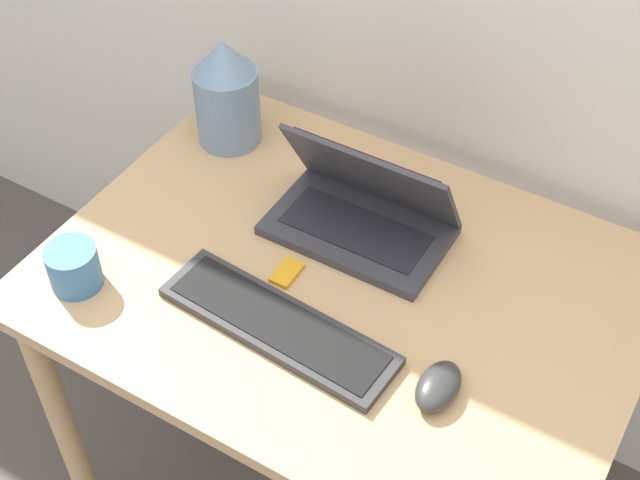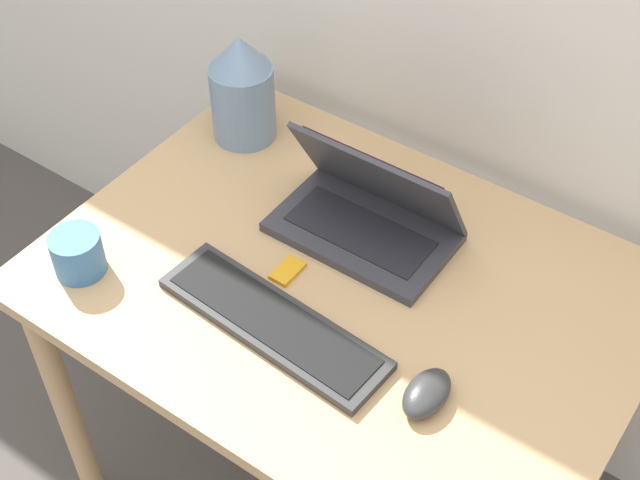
% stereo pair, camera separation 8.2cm
% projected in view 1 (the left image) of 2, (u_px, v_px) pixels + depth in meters
% --- Properties ---
extents(desk, '(1.07, 0.78, 0.77)m').
position_uv_depth(desk, '(343.00, 316.00, 1.68)').
color(desk, tan).
rests_on(desk, ground_plane).
extents(laptop, '(0.34, 0.20, 0.20)m').
position_uv_depth(laptop, '(363.00, 211.00, 1.67)').
color(laptop, '#333338').
rests_on(laptop, desk).
extents(keyboard, '(0.44, 0.15, 0.02)m').
position_uv_depth(keyboard, '(278.00, 325.00, 1.52)').
color(keyboard, '#2D2D2D').
rests_on(keyboard, desk).
extents(mouse, '(0.07, 0.11, 0.04)m').
position_uv_depth(mouse, '(438.00, 386.00, 1.42)').
color(mouse, '#2D2D2D').
rests_on(mouse, desk).
extents(vase, '(0.13, 0.13, 0.24)m').
position_uv_depth(vase, '(226.00, 93.00, 1.81)').
color(vase, slate).
rests_on(vase, desk).
extents(mp3_player, '(0.04, 0.07, 0.01)m').
position_uv_depth(mp3_player, '(287.00, 273.00, 1.61)').
color(mp3_player, orange).
rests_on(mp3_player, desk).
extents(mug, '(0.09, 0.09, 0.08)m').
position_uv_depth(mug, '(74.00, 267.00, 1.57)').
color(mug, teal).
rests_on(mug, desk).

